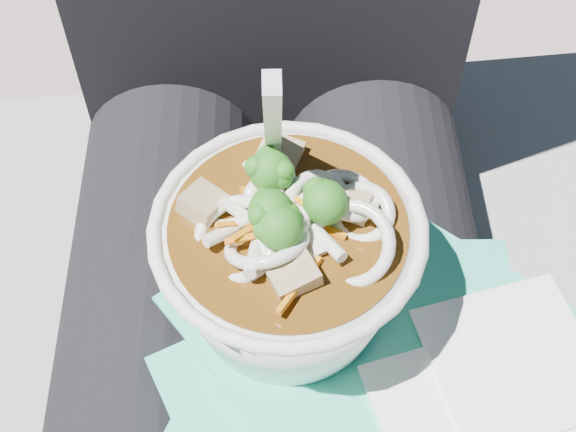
{
  "coord_description": "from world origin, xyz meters",
  "views": [
    {
      "loc": [
        0.0,
        -0.28,
        1.12
      ],
      "look_at": [
        0.01,
        -0.0,
        0.73
      ],
      "focal_mm": 50.0,
      "sensor_mm": 36.0,
      "label": 1
    }
  ],
  "objects_px": {
    "plastic_bag": "(359,374)",
    "person_body": "(275,246)",
    "stone_ledge": "(278,356)",
    "lap": "(278,358)",
    "udon_bowl": "(288,256)"
  },
  "relations": [
    {
      "from": "stone_ledge",
      "to": "plastic_bag",
      "type": "height_order",
      "value": "plastic_bag"
    },
    {
      "from": "lap",
      "to": "plastic_bag",
      "type": "bearing_deg",
      "value": -45.53
    },
    {
      "from": "stone_ledge",
      "to": "person_body",
      "type": "xyz_separation_m",
      "value": [
        0.0,
        -0.06,
        0.33
      ]
    },
    {
      "from": "person_body",
      "to": "plastic_bag",
      "type": "xyz_separation_m",
      "value": [
        0.05,
        -0.15,
        0.06
      ]
    },
    {
      "from": "stone_ledge",
      "to": "person_body",
      "type": "bearing_deg",
      "value": -90.0
    },
    {
      "from": "plastic_bag",
      "to": "person_body",
      "type": "bearing_deg",
      "value": 110.33
    },
    {
      "from": "plastic_bag",
      "to": "udon_bowl",
      "type": "distance_m",
      "value": 0.1
    },
    {
      "from": "stone_ledge",
      "to": "person_body",
      "type": "height_order",
      "value": "person_body"
    },
    {
      "from": "person_body",
      "to": "stone_ledge",
      "type": "bearing_deg",
      "value": 90.0
    },
    {
      "from": "stone_ledge",
      "to": "person_body",
      "type": "distance_m",
      "value": 0.34
    },
    {
      "from": "stone_ledge",
      "to": "udon_bowl",
      "type": "bearing_deg",
      "value": -87.06
    },
    {
      "from": "person_body",
      "to": "udon_bowl",
      "type": "relative_size",
      "value": 4.72
    },
    {
      "from": "lap",
      "to": "person_body",
      "type": "bearing_deg",
      "value": 90.0
    },
    {
      "from": "plastic_bag",
      "to": "udon_bowl",
      "type": "relative_size",
      "value": 1.55
    },
    {
      "from": "udon_bowl",
      "to": "plastic_bag",
      "type": "bearing_deg",
      "value": -47.93
    }
  ]
}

